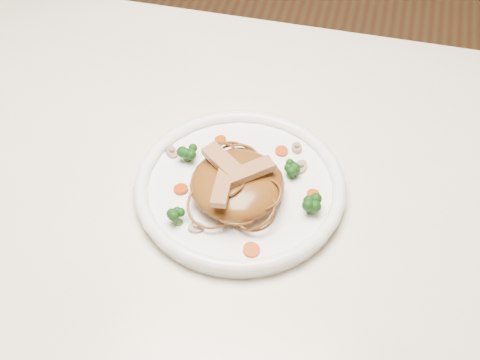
# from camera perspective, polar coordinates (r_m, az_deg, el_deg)

# --- Properties ---
(table) EXTENTS (1.20, 0.80, 0.75)m
(table) POSITION_cam_1_polar(r_m,az_deg,el_deg) (1.09, -3.31, -2.87)
(table) COLOR white
(table) RESTS_ON ground
(plate) EXTENTS (0.40, 0.40, 0.02)m
(plate) POSITION_cam_1_polar(r_m,az_deg,el_deg) (0.98, -0.00, -0.85)
(plate) COLOR white
(plate) RESTS_ON table
(noodle_mound) EXTENTS (0.17, 0.17, 0.04)m
(noodle_mound) POSITION_cam_1_polar(r_m,az_deg,el_deg) (0.95, -0.24, -0.37)
(noodle_mound) COLOR brown
(noodle_mound) RESTS_ON plate
(chicken_a) EXTENTS (0.07, 0.06, 0.01)m
(chicken_a) POSITION_cam_1_polar(r_m,az_deg,el_deg) (0.93, 0.69, 0.69)
(chicken_a) COLOR #AD7751
(chicken_a) RESTS_ON noodle_mound
(chicken_b) EXTENTS (0.08, 0.07, 0.01)m
(chicken_b) POSITION_cam_1_polar(r_m,az_deg,el_deg) (0.94, -1.27, 1.42)
(chicken_b) COLOR #AD7751
(chicken_b) RESTS_ON noodle_mound
(chicken_c) EXTENTS (0.03, 0.07, 0.01)m
(chicken_c) POSITION_cam_1_polar(r_m,az_deg,el_deg) (0.91, -1.50, -0.66)
(chicken_c) COLOR #AD7751
(chicken_c) RESTS_ON noodle_mound
(broccoli_0) EXTENTS (0.03, 0.03, 0.03)m
(broccoli_0) POSITION_cam_1_polar(r_m,az_deg,el_deg) (0.98, 4.36, 0.94)
(broccoli_0) COLOR #13450E
(broccoli_0) RESTS_ON plate
(broccoli_1) EXTENTS (0.03, 0.03, 0.03)m
(broccoli_1) POSITION_cam_1_polar(r_m,az_deg,el_deg) (1.00, -4.41, 2.38)
(broccoli_1) COLOR #13450E
(broccoli_1) RESTS_ON plate
(broccoli_2) EXTENTS (0.03, 0.03, 0.03)m
(broccoli_2) POSITION_cam_1_polar(r_m,az_deg,el_deg) (0.92, -5.28, -2.96)
(broccoli_2) COLOR #13450E
(broccoli_2) RESTS_ON plate
(broccoli_3) EXTENTS (0.03, 0.03, 0.03)m
(broccoli_3) POSITION_cam_1_polar(r_m,az_deg,el_deg) (0.94, 6.05, -2.00)
(broccoli_3) COLOR #13450E
(broccoli_3) RESTS_ON plate
(carrot_0) EXTENTS (0.03, 0.03, 0.00)m
(carrot_0) POSITION_cam_1_polar(r_m,az_deg,el_deg) (1.02, 3.50, 2.43)
(carrot_0) COLOR #B22F06
(carrot_0) RESTS_ON plate
(carrot_1) EXTENTS (0.02, 0.02, 0.00)m
(carrot_1) POSITION_cam_1_polar(r_m,az_deg,el_deg) (0.97, -4.99, -0.76)
(carrot_1) COLOR #B22F06
(carrot_1) RESTS_ON plate
(carrot_2) EXTENTS (0.02, 0.02, 0.00)m
(carrot_2) POSITION_cam_1_polar(r_m,az_deg,el_deg) (0.97, 6.16, -1.23)
(carrot_2) COLOR #B22F06
(carrot_2) RESTS_ON plate
(carrot_3) EXTENTS (0.02, 0.02, 0.00)m
(carrot_3) POSITION_cam_1_polar(r_m,az_deg,el_deg) (1.03, -1.65, 3.39)
(carrot_3) COLOR #B22F06
(carrot_3) RESTS_ON plate
(carrot_4) EXTENTS (0.02, 0.02, 0.00)m
(carrot_4) POSITION_cam_1_polar(r_m,az_deg,el_deg) (0.90, 0.96, -5.89)
(carrot_4) COLOR #B22F06
(carrot_4) RESTS_ON plate
(mushroom_0) EXTENTS (0.03, 0.03, 0.01)m
(mushroom_0) POSITION_cam_1_polar(r_m,az_deg,el_deg) (0.92, -3.70, -4.01)
(mushroom_0) COLOR gray
(mushroom_0) RESTS_ON plate
(mushroom_1) EXTENTS (0.03, 0.03, 0.01)m
(mushroom_1) POSITION_cam_1_polar(r_m,az_deg,el_deg) (1.00, 5.12, 1.09)
(mushroom_1) COLOR gray
(mushroom_1) RESTS_ON plate
(mushroom_2) EXTENTS (0.03, 0.03, 0.01)m
(mushroom_2) POSITION_cam_1_polar(r_m,az_deg,el_deg) (1.02, -5.74, 2.31)
(mushroom_2) COLOR gray
(mushroom_2) RESTS_ON plate
(mushroom_3) EXTENTS (0.03, 0.03, 0.01)m
(mushroom_3) POSITION_cam_1_polar(r_m,az_deg,el_deg) (1.02, 4.78, 2.69)
(mushroom_3) COLOR gray
(mushroom_3) RESTS_ON plate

